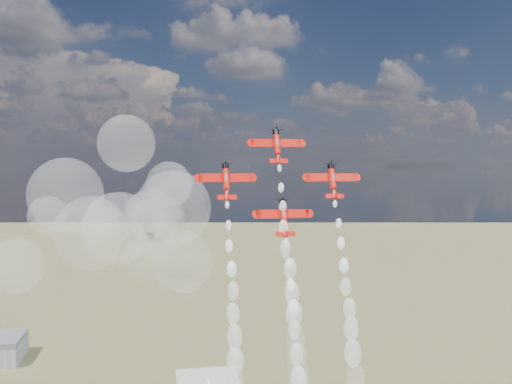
{
  "coord_description": "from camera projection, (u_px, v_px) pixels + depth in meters",
  "views": [
    {
      "loc": [
        -24.6,
        -123.7,
        103.27
      ],
      "look_at": [
        -0.57,
        4.58,
        97.15
      ],
      "focal_mm": 38.0,
      "sensor_mm": 36.0,
      "label": 1
    }
  ],
  "objects": [
    {
      "name": "plane_lead",
      "position": [
        277.0,
        146.0,
        134.63
      ],
      "size": [
        12.96,
        6.03,
        8.79
      ],
      "rotation": [
        1.18,
        0.0,
        0.0
      ],
      "color": "red",
      "rests_on": "ground"
    },
    {
      "name": "plane_left",
      "position": [
        226.0,
        181.0,
        129.08
      ],
      "size": [
        12.96,
        6.03,
        8.79
      ],
      "rotation": [
        1.18,
        0.0,
        0.0
      ],
      "color": "red",
      "rests_on": "ground"
    },
    {
      "name": "plane_right",
      "position": [
        333.0,
        180.0,
        133.96
      ],
      "size": [
        12.96,
        6.03,
        8.79
      ],
      "rotation": [
        1.18,
        0.0,
        0.0
      ],
      "color": "red",
      "rests_on": "ground"
    },
    {
      "name": "plane_slot",
      "position": [
        284.0,
        217.0,
        128.41
      ],
      "size": [
        12.96,
        6.03,
        8.79
      ],
      "rotation": [
        1.18,
        0.0,
        0.0
      ],
      "color": "red",
      "rests_on": "ground"
    },
    {
      "name": "smoke_trail_lead",
      "position": [
        296.0,
        353.0,
        118.06
      ],
      "size": [
        5.82,
        24.38,
        54.43
      ],
      "color": "white",
      "rests_on": "plane_lead"
    },
    {
      "name": "drifted_smoke_cloud",
      "position": [
        121.0,
        221.0,
        144.83
      ],
      "size": [
        59.33,
        28.07,
        47.11
      ],
      "color": "white",
      "rests_on": "ground"
    }
  ]
}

